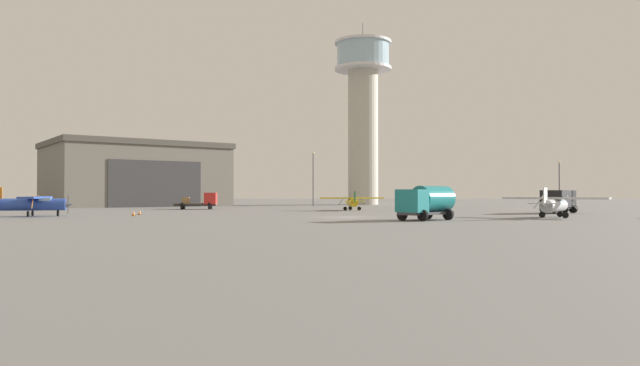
# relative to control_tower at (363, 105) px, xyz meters

# --- Properties ---
(ground_plane) EXTENTS (400.00, 400.00, 0.00)m
(ground_plane) POSITION_rel_control_tower_xyz_m (-3.60, -65.16, -21.03)
(ground_plane) COLOR slate
(control_tower) EXTENTS (11.91, 11.91, 38.31)m
(control_tower) POSITION_rel_control_tower_xyz_m (0.00, 0.00, 0.00)
(control_tower) COLOR #B2AD9E
(control_tower) RESTS_ON ground_plane
(hangar) EXTENTS (38.12, 36.90, 11.69)m
(hangar) POSITION_rel_control_tower_xyz_m (-43.29, -14.67, -15.16)
(hangar) COLOR #6B665B
(hangar) RESTS_ON ground_plane
(airplane_silver) EXTENTS (9.00, 7.41, 2.90)m
(airplane_silver) POSITION_rel_control_tower_xyz_m (16.26, -66.12, -19.67)
(airplane_silver) COLOR #B7BABF
(airplane_silver) RESTS_ON ground_plane
(airplane_blue) EXTENTS (7.85, 9.99, 2.97)m
(airplane_blue) POSITION_rel_control_tower_xyz_m (-35.84, -64.75, -19.64)
(airplane_blue) COLOR #2847A8
(airplane_blue) RESTS_ON ground_plane
(airplane_yellow) EXTENTS (8.91, 6.99, 2.62)m
(airplane_yellow) POSITION_rel_control_tower_xyz_m (-2.83, -42.41, -19.80)
(airplane_yellow) COLOR gold
(airplane_yellow) RESTS_ON ground_plane
(truck_fuel_tanker_teal) EXTENTS (5.64, 5.64, 3.04)m
(truck_fuel_tanker_teal) POSITION_rel_control_tower_xyz_m (3.38, -71.39, -19.33)
(truck_fuel_tanker_teal) COLOR #38383D
(truck_fuel_tanker_teal) RESTS_ON ground_plane
(truck_flatbed_red) EXTENTS (6.33, 3.47, 2.46)m
(truck_flatbed_red) POSITION_rel_control_tower_xyz_m (-24.94, -37.39, -19.82)
(truck_flatbed_red) COLOR #38383D
(truck_flatbed_red) RESTS_ON ground_plane
(truck_box_black) EXTENTS (5.31, 5.90, 2.73)m
(truck_box_black) POSITION_rel_control_tower_xyz_m (21.44, -52.77, -19.44)
(truck_box_black) COLOR #38383D
(truck_box_black) RESTS_ON ground_plane
(light_post_east) EXTENTS (0.44, 0.44, 10.19)m
(light_post_east) POSITION_rel_control_tower_xyz_m (-9.77, -13.66, -15.07)
(light_post_east) COLOR #38383D
(light_post_east) RESTS_ON ground_plane
(light_post_north) EXTENTS (0.44, 0.44, 8.20)m
(light_post_north) POSITION_rel_control_tower_xyz_m (34.60, -16.52, -16.11)
(light_post_north) COLOR #38383D
(light_post_north) RESTS_ON ground_plane
(traffic_cone_near_left) EXTENTS (0.36, 0.36, 0.54)m
(traffic_cone_near_left) POSITION_rel_control_tower_xyz_m (-26.53, -59.42, -20.76)
(traffic_cone_near_left) COLOR black
(traffic_cone_near_left) RESTS_ON ground_plane
(traffic_cone_near_right) EXTENTS (0.36, 0.36, 0.58)m
(traffic_cone_near_right) POSITION_rel_control_tower_xyz_m (-26.00, -62.72, -20.74)
(traffic_cone_near_right) COLOR black
(traffic_cone_near_right) RESTS_ON ground_plane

